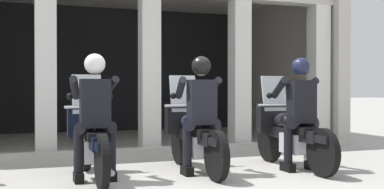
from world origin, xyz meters
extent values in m
plane|color=#A8A59E|center=(0.00, 3.00, 0.00)|extent=(80.00, 80.00, 0.00)
cube|color=black|center=(-0.02, 7.25, 1.67)|extent=(8.38, 0.24, 3.34)
cube|color=#BCB7AD|center=(4.07, 4.94, 1.67)|extent=(0.30, 5.03, 3.34)
cube|color=silver|center=(-1.86, 2.77, 1.45)|extent=(0.35, 0.36, 2.90)
cube|color=silver|center=(-0.02, 2.77, 1.45)|extent=(0.35, 0.36, 2.90)
cube|color=silver|center=(1.83, 2.77, 1.45)|extent=(0.35, 0.36, 2.90)
cube|color=silver|center=(3.67, 2.77, 1.45)|extent=(0.35, 0.36, 2.90)
cube|color=#B7B5AD|center=(-0.02, 2.27, 0.06)|extent=(7.98, 0.24, 0.12)
cylinder|color=black|center=(-1.41, 1.02, 0.32)|extent=(0.09, 0.64, 0.64)
cylinder|color=black|center=(-1.41, -0.38, 0.32)|extent=(0.09, 0.64, 0.64)
cube|color=black|center=(-1.41, 1.02, 0.53)|extent=(0.14, 0.44, 0.08)
cube|color=silver|center=(-1.41, 0.27, 0.37)|extent=(0.28, 0.44, 0.28)
cube|color=black|center=(-1.41, 0.32, 0.50)|extent=(0.18, 1.24, 0.16)
ellipsoid|color=#B2B2B7|center=(-1.41, 0.54, 0.68)|extent=(0.26, 0.48, 0.22)
cube|color=black|center=(-1.41, 0.14, 0.57)|extent=(0.24, 0.52, 0.10)
cube|color=black|center=(-1.41, -0.32, 0.50)|extent=(0.16, 0.48, 0.10)
cylinder|color=silver|center=(-1.41, 0.96, 0.56)|extent=(0.05, 0.24, 0.53)
cube|color=black|center=(-1.41, 0.90, 0.70)|extent=(0.52, 0.16, 0.44)
sphere|color=silver|center=(-1.41, 1.00, 0.72)|extent=(0.18, 0.18, 0.18)
cube|color=silver|center=(-1.41, 0.88, 1.07)|extent=(0.40, 0.14, 0.54)
cylinder|color=silver|center=(-1.41, 0.80, 0.90)|extent=(0.62, 0.04, 0.04)
cylinder|color=silver|center=(-1.29, -0.08, 0.18)|extent=(0.07, 0.55, 0.07)
cube|color=black|center=(-1.41, 0.12, 0.97)|extent=(0.36, 0.22, 0.60)
cube|color=black|center=(-1.41, 0.24, 0.99)|extent=(0.05, 0.02, 0.32)
sphere|color=#936B51|center=(-1.41, 0.14, 1.43)|extent=(0.21, 0.21, 0.21)
sphere|color=silver|center=(-1.41, 0.14, 1.46)|extent=(0.26, 0.26, 0.26)
cylinder|color=black|center=(-1.27, 0.14, 0.66)|extent=(0.26, 0.29, 0.17)
cylinder|color=black|center=(-1.21, 0.14, 0.39)|extent=(0.12, 0.12, 0.53)
cube|color=black|center=(-1.21, 0.15, 0.06)|extent=(0.11, 0.26, 0.12)
cylinder|color=black|center=(-1.55, 0.14, 0.66)|extent=(0.26, 0.29, 0.17)
cylinder|color=black|center=(-1.61, 0.14, 0.39)|extent=(0.12, 0.12, 0.53)
cube|color=black|center=(-1.61, 0.15, 0.06)|extent=(0.11, 0.26, 0.12)
cylinder|color=black|center=(-1.19, 0.35, 1.16)|extent=(0.19, 0.48, 0.31)
sphere|color=black|center=(-1.15, 0.56, 1.05)|extent=(0.09, 0.09, 0.09)
cylinder|color=black|center=(-1.63, 0.35, 1.16)|extent=(0.19, 0.48, 0.31)
sphere|color=black|center=(-1.67, 0.56, 1.05)|extent=(0.09, 0.09, 0.09)
cylinder|color=black|center=(0.00, 1.03, 0.32)|extent=(0.09, 0.64, 0.64)
cylinder|color=black|center=(0.00, -0.37, 0.32)|extent=(0.09, 0.64, 0.64)
cube|color=black|center=(0.00, 1.03, 0.53)|extent=(0.14, 0.44, 0.08)
cube|color=silver|center=(0.00, 0.28, 0.37)|extent=(0.28, 0.44, 0.28)
cube|color=black|center=(0.00, 0.33, 0.50)|extent=(0.18, 1.24, 0.16)
ellipsoid|color=#1E2338|center=(0.00, 0.55, 0.68)|extent=(0.26, 0.48, 0.22)
cube|color=black|center=(0.00, 0.15, 0.57)|extent=(0.24, 0.52, 0.10)
cube|color=black|center=(0.00, -0.31, 0.50)|extent=(0.16, 0.48, 0.10)
cylinder|color=silver|center=(0.00, 0.97, 0.56)|extent=(0.05, 0.24, 0.53)
cube|color=black|center=(0.00, 0.91, 0.70)|extent=(0.52, 0.16, 0.44)
sphere|color=silver|center=(0.00, 1.01, 0.72)|extent=(0.18, 0.18, 0.18)
cube|color=silver|center=(0.00, 0.89, 1.07)|extent=(0.40, 0.14, 0.54)
cylinder|color=silver|center=(0.00, 0.81, 0.90)|extent=(0.62, 0.04, 0.04)
cylinder|color=silver|center=(0.12, -0.07, 0.18)|extent=(0.07, 0.55, 0.07)
cube|color=black|center=(0.00, 0.13, 0.97)|extent=(0.36, 0.22, 0.60)
cube|color=black|center=(0.00, 0.25, 0.99)|extent=(0.05, 0.02, 0.32)
sphere|color=tan|center=(0.00, 0.15, 1.43)|extent=(0.21, 0.21, 0.21)
sphere|color=black|center=(0.00, 0.15, 1.46)|extent=(0.26, 0.26, 0.26)
cylinder|color=black|center=(0.14, 0.15, 0.66)|extent=(0.26, 0.29, 0.17)
cylinder|color=black|center=(0.20, 0.15, 0.39)|extent=(0.12, 0.12, 0.53)
cube|color=black|center=(0.20, 0.16, 0.06)|extent=(0.11, 0.26, 0.12)
cylinder|color=black|center=(-0.14, 0.15, 0.66)|extent=(0.26, 0.29, 0.17)
cylinder|color=black|center=(-0.20, 0.15, 0.39)|extent=(0.12, 0.12, 0.53)
cube|color=black|center=(-0.20, 0.16, 0.06)|extent=(0.11, 0.26, 0.12)
cylinder|color=black|center=(0.22, 0.36, 1.16)|extent=(0.19, 0.48, 0.31)
sphere|color=black|center=(0.26, 0.57, 1.05)|extent=(0.09, 0.09, 0.09)
cylinder|color=black|center=(-0.22, 0.36, 1.16)|extent=(0.19, 0.48, 0.31)
sphere|color=black|center=(-0.26, 0.57, 1.05)|extent=(0.09, 0.09, 0.09)
cylinder|color=black|center=(1.41, 0.82, 0.32)|extent=(0.09, 0.64, 0.64)
cylinder|color=black|center=(1.41, -0.58, 0.32)|extent=(0.09, 0.64, 0.64)
cube|color=black|center=(1.41, 0.82, 0.53)|extent=(0.14, 0.44, 0.08)
cube|color=silver|center=(1.41, 0.07, 0.37)|extent=(0.28, 0.44, 0.28)
cube|color=black|center=(1.41, 0.12, 0.50)|extent=(0.18, 1.24, 0.16)
ellipsoid|color=black|center=(1.41, 0.34, 0.68)|extent=(0.26, 0.48, 0.22)
cube|color=black|center=(1.41, -0.06, 0.57)|extent=(0.24, 0.52, 0.10)
cube|color=black|center=(1.41, -0.52, 0.50)|extent=(0.16, 0.48, 0.10)
cylinder|color=silver|center=(1.41, 0.76, 0.56)|extent=(0.05, 0.24, 0.53)
cube|color=black|center=(1.41, 0.70, 0.70)|extent=(0.52, 0.16, 0.44)
sphere|color=silver|center=(1.41, 0.80, 0.72)|extent=(0.18, 0.18, 0.18)
cube|color=silver|center=(1.41, 0.68, 1.07)|extent=(0.40, 0.14, 0.54)
cylinder|color=silver|center=(1.41, 0.60, 0.90)|extent=(0.62, 0.04, 0.04)
cylinder|color=silver|center=(1.53, -0.28, 0.18)|extent=(0.07, 0.55, 0.07)
cube|color=black|center=(1.41, -0.08, 0.97)|extent=(0.36, 0.22, 0.60)
cube|color=#14193F|center=(1.41, 0.04, 0.99)|extent=(0.05, 0.02, 0.32)
sphere|color=tan|center=(1.41, -0.06, 1.43)|extent=(0.21, 0.21, 0.21)
sphere|color=#191E38|center=(1.41, -0.06, 1.46)|extent=(0.26, 0.26, 0.26)
cylinder|color=black|center=(1.55, -0.06, 0.66)|extent=(0.26, 0.29, 0.17)
cylinder|color=black|center=(1.61, -0.06, 0.39)|extent=(0.12, 0.12, 0.53)
cube|color=black|center=(1.61, -0.05, 0.06)|extent=(0.11, 0.26, 0.12)
cylinder|color=black|center=(1.27, -0.06, 0.66)|extent=(0.26, 0.29, 0.17)
cylinder|color=black|center=(1.21, -0.06, 0.39)|extent=(0.12, 0.12, 0.53)
cube|color=black|center=(1.21, -0.05, 0.06)|extent=(0.11, 0.26, 0.12)
cylinder|color=black|center=(1.63, 0.15, 1.16)|extent=(0.19, 0.48, 0.31)
sphere|color=black|center=(1.67, 0.36, 1.05)|extent=(0.09, 0.09, 0.09)
cylinder|color=black|center=(1.19, 0.15, 1.16)|extent=(0.19, 0.48, 0.31)
sphere|color=black|center=(1.15, 0.36, 1.05)|extent=(0.09, 0.09, 0.09)
camera|label=1|loc=(-2.30, -5.81, 1.15)|focal=44.68mm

